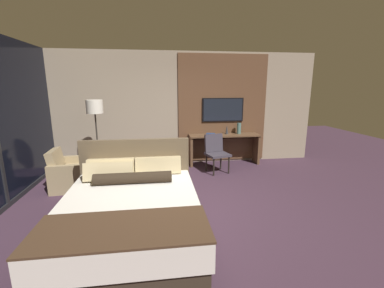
# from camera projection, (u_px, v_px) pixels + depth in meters

# --- Properties ---
(ground_plane) EXTENTS (16.00, 16.00, 0.00)m
(ground_plane) POSITION_uv_depth(u_px,v_px,m) (189.00, 207.00, 4.27)
(ground_plane) COLOR #3D2838
(wall_back_tv_panel) EXTENTS (7.20, 0.09, 2.80)m
(wall_back_tv_panel) POSITION_uv_depth(u_px,v_px,m) (182.00, 109.00, 6.49)
(wall_back_tv_panel) COLOR gray
(wall_back_tv_panel) RESTS_ON ground_plane
(bed) EXTENTS (1.80, 2.26, 1.10)m
(bed) POSITION_uv_depth(u_px,v_px,m) (131.00, 211.00, 3.46)
(bed) COLOR #33281E
(bed) RESTS_ON ground_plane
(desk) EXTENTS (1.79, 0.45, 0.77)m
(desk) POSITION_uv_depth(u_px,v_px,m) (224.00, 144.00, 6.58)
(desk) COLOR brown
(desk) RESTS_ON ground_plane
(tv) EXTENTS (1.07, 0.04, 0.60)m
(tv) POSITION_uv_depth(u_px,v_px,m) (223.00, 110.00, 6.56)
(tv) COLOR black
(desk_chair) EXTENTS (0.59, 0.59, 0.87)m
(desk_chair) POSITION_uv_depth(u_px,v_px,m) (216.00, 150.00, 5.96)
(desk_chair) COLOR #38333D
(desk_chair) RESTS_ON ground_plane
(armchair_by_window) EXTENTS (0.80, 0.82, 0.79)m
(armchair_by_window) POSITION_uv_depth(u_px,v_px,m) (72.00, 174.00, 5.04)
(armchair_by_window) COLOR #998460
(armchair_by_window) RESTS_ON ground_plane
(floor_lamp) EXTENTS (0.34, 0.34, 1.68)m
(floor_lamp) POSITION_uv_depth(u_px,v_px,m) (95.00, 113.00, 5.40)
(floor_lamp) COLOR #282623
(floor_lamp) RESTS_ON ground_plane
(vase_tall) EXTENTS (0.07, 0.07, 0.23)m
(vase_tall) POSITION_uv_depth(u_px,v_px,m) (227.00, 129.00, 6.56)
(vase_tall) COLOR #333338
(vase_tall) RESTS_ON desk
(vase_short) EXTENTS (0.10, 0.10, 0.27)m
(vase_short) POSITION_uv_depth(u_px,v_px,m) (239.00, 128.00, 6.58)
(vase_short) COLOR #4C706B
(vase_short) RESTS_ON desk
(book) EXTENTS (0.25, 0.20, 0.03)m
(book) POSITION_uv_depth(u_px,v_px,m) (211.00, 134.00, 6.50)
(book) COLOR navy
(book) RESTS_ON desk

